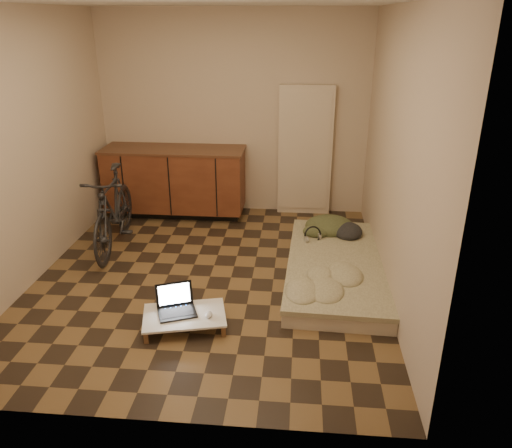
# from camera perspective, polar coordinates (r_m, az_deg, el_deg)

# --- Properties ---
(room_shell) EXTENTS (3.50, 4.00, 2.60)m
(room_shell) POSITION_cam_1_polar(r_m,az_deg,el_deg) (4.72, -5.84, 7.98)
(room_shell) COLOR brown
(room_shell) RESTS_ON ground
(cabinets) EXTENTS (1.84, 0.62, 0.91)m
(cabinets) POSITION_cam_1_polar(r_m,az_deg,el_deg) (6.71, -9.21, 4.86)
(cabinets) COLOR black
(cabinets) RESTS_ON ground
(appliance_panel) EXTENTS (0.70, 0.10, 1.70)m
(appliance_panel) POSITION_cam_1_polar(r_m,az_deg,el_deg) (6.63, 5.64, 8.27)
(appliance_panel) COLOR beige
(appliance_panel) RESTS_ON ground
(bicycle) EXTENTS (0.60, 1.61, 1.02)m
(bicycle) POSITION_cam_1_polar(r_m,az_deg,el_deg) (5.85, -16.05, 2.00)
(bicycle) COLOR black
(bicycle) RESTS_ON ground
(futon) EXTENTS (1.08, 2.11, 0.18)m
(futon) POSITION_cam_1_polar(r_m,az_deg,el_deg) (5.23, 9.19, -4.92)
(futon) COLOR beige
(futon) RESTS_ON ground
(clothing_pile) EXTENTS (0.61, 0.52, 0.24)m
(clothing_pile) POSITION_cam_1_polar(r_m,az_deg,el_deg) (5.82, 8.92, 0.28)
(clothing_pile) COLOR #3C4327
(clothing_pile) RESTS_ON futon
(headphones) EXTENTS (0.28, 0.27, 0.15)m
(headphones) POSITION_cam_1_polar(r_m,az_deg,el_deg) (5.57, 6.50, -1.16)
(headphones) COLOR black
(headphones) RESTS_ON futon
(lap_desk) EXTENTS (0.78, 0.60, 0.12)m
(lap_desk) POSITION_cam_1_polar(r_m,az_deg,el_deg) (4.41, -8.19, -10.35)
(lap_desk) COLOR brown
(lap_desk) RESTS_ON ground
(laptop) EXTENTS (0.40, 0.39, 0.22)m
(laptop) POSITION_cam_1_polar(r_m,az_deg,el_deg) (4.44, -9.12, -9.22)
(laptop) COLOR black
(laptop) RESTS_ON lap_desk
(mouse) EXTENTS (0.06, 0.10, 0.03)m
(mouse) POSITION_cam_1_polar(r_m,az_deg,el_deg) (4.35, -5.43, -10.26)
(mouse) COLOR silver
(mouse) RESTS_ON lap_desk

